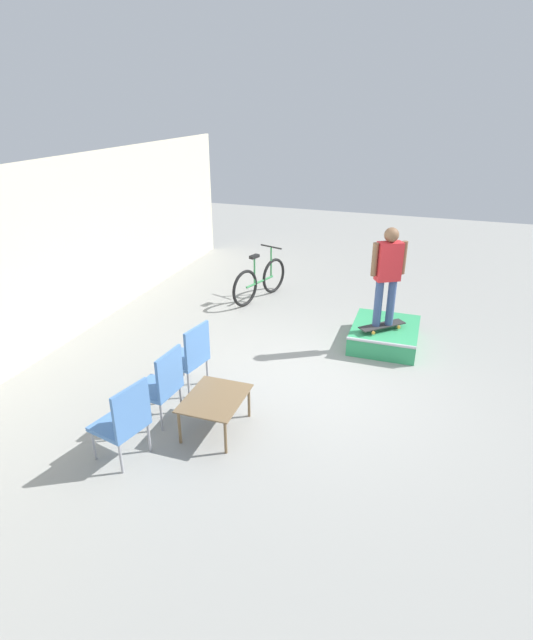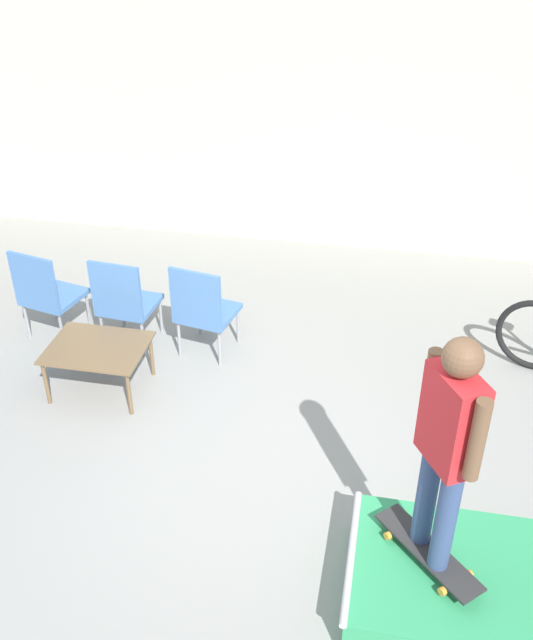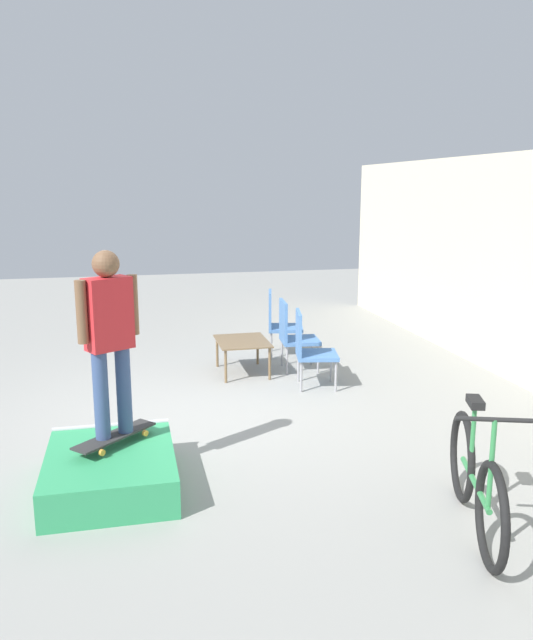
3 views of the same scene
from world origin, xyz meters
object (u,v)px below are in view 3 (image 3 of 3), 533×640
patio_chair_center (293,333)px  bicycle (475,481)px  person_skater (109,330)px  coffee_table (242,344)px  patio_chair_left (279,321)px  patio_chair_right (309,346)px  skate_ramp_box (111,471)px  skateboard_on_ramp (115,436)px

patio_chair_center → bicycle: bicycle is taller
person_skater → coffee_table: person_skater is taller
coffee_table → patio_chair_left: patio_chair_left is taller
patio_chair_center → patio_chair_right: size_ratio=1.00×
skate_ramp_box → patio_chair_center: bearing=141.8°
coffee_table → bicycle: bicycle is taller
patio_chair_left → coffee_table: bearing=152.0°
coffee_table → skate_ramp_box: bearing=-29.1°
person_skater → patio_chair_right: person_skater is taller
patio_chair_left → patio_chair_right: bearing=-166.9°
patio_chair_right → bicycle: bearing=-165.4°
person_skater → coffee_table: (-2.95, 1.69, -0.95)m
coffee_table → patio_chair_center: (-0.01, 0.73, 0.12)m
bicycle → patio_chair_center: bearing=-158.6°
patio_chair_right → bicycle: size_ratio=0.61×
person_skater → patio_chair_center: bearing=-159.6°
skateboard_on_ramp → bicycle: (1.45, 2.64, -0.01)m
skate_ramp_box → bicycle: bearing=64.5°
skateboard_on_ramp → patio_chair_center: patio_chair_center is taller
skateboard_on_ramp → bicycle: 3.02m
person_skater → coffee_table: 3.53m
person_skater → skate_ramp_box: bearing=45.2°
skate_ramp_box → bicycle: 2.99m
skate_ramp_box → patio_chair_left: patio_chair_left is taller
skate_ramp_box → patio_chair_left: bearing=148.1°
skate_ramp_box → skateboard_on_ramp: size_ratio=1.82×
skate_ramp_box → skateboard_on_ramp: bearing=165.5°
person_skater → patio_chair_center: 3.91m
skate_ramp_box → patio_chair_right: bearing=133.4°
patio_chair_right → patio_chair_center: bearing=11.1°
skateboard_on_ramp → patio_chair_center: bearing=-172.7°
person_skater → patio_chair_left: person_skater is taller
patio_chair_left → patio_chair_center: 0.82m
bicycle → coffee_table: bearing=-149.3°
person_skater → bicycle: size_ratio=0.99×
patio_chair_center → patio_chair_right: (0.80, 0.00, 0.00)m
person_skater → patio_chair_right: bearing=-168.6°
patio_chair_center → person_skater: bearing=145.9°
patio_chair_right → bicycle: (3.61, 0.23, -0.14)m
skateboard_on_ramp → patio_chair_right: 3.24m
skateboard_on_ramp → coffee_table: bearing=-163.3°
person_skater → coffee_table: size_ratio=1.84×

